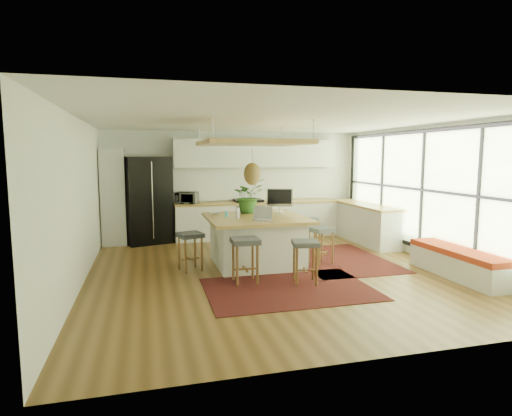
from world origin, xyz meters
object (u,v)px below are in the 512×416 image
object	(u,v)px
laptop	(262,214)
microwave	(187,197)
stool_near_left	(245,262)
stool_left_side	(190,251)
monitor	(280,200)
stool_right_back	(307,238)
fridge	(147,205)
stool_right_front	(321,246)
island	(256,240)
stool_near_right	(305,262)
island_plant	(248,199)

from	to	relation	value
laptop	microwave	distance (m)	3.28
stool_near_left	laptop	size ratio (longest dim) A/B	2.06
stool_left_side	microwave	distance (m)	2.86
monitor	stool_right_back	bearing A→B (deg)	21.66
monitor	fridge	bearing A→B (deg)	159.62
stool_right_front	monitor	xyz separation A→B (m)	(-0.60, 0.75, 0.83)
stool_near_left	stool_left_side	size ratio (longest dim) A/B	1.07
stool_left_side	laptop	distance (m)	1.49
island	laptop	size ratio (longest dim) A/B	5.13
stool_near_left	stool_near_right	xyz separation A→B (m)	(0.95, -0.28, 0.00)
stool_left_side	laptop	bearing A→B (deg)	-15.52
island	microwave	world-z (taller)	microwave
stool_right_back	island	bearing A→B (deg)	-159.58
monitor	island_plant	bearing A→B (deg)	-174.09
stool_near_right	monitor	world-z (taller)	monitor
stool_right_front	stool_right_back	bearing A→B (deg)	88.52
stool_left_side	island_plant	distance (m)	1.69
stool_right_front	island_plant	xyz separation A→B (m)	(-1.22, 0.90, 0.85)
stool_near_left	laptop	distance (m)	1.06
island	stool_near_left	size ratio (longest dim) A/B	2.49
stool_near_right	microwave	bearing A→B (deg)	110.80
island	laptop	world-z (taller)	laptop
monitor	microwave	size ratio (longest dim) A/B	1.06
stool_near_left	stool_right_front	xyz separation A→B (m)	(1.69, 0.81, 0.00)
fridge	laptop	size ratio (longest dim) A/B	5.73
stool_right_back	monitor	size ratio (longest dim) A/B	1.44
stool_near_left	island_plant	distance (m)	1.97
island	laptop	distance (m)	0.76
stool_near_right	island_plant	xyz separation A→B (m)	(-0.48, 1.99, 0.85)
stool_right_front	island_plant	size ratio (longest dim) A/B	1.02
monitor	island	bearing A→B (deg)	-124.55
fridge	stool_left_side	size ratio (longest dim) A/B	2.97
monitor	stool_near_left	bearing A→B (deg)	-105.13
stool_near_left	stool_left_side	distance (m)	1.27
stool_near_left	stool_right_front	distance (m)	1.88
stool_near_left	stool_near_right	distance (m)	0.99
stool_near_left	stool_left_side	xyz separation A→B (m)	(-0.79, 0.99, 0.00)
fridge	stool_right_front	bearing A→B (deg)	-58.52
island	fridge	bearing A→B (deg)	127.04
stool_near_right	island_plant	distance (m)	2.22
stool_right_back	laptop	xyz separation A→B (m)	(-1.24, -0.94, 0.70)
stool_near_left	monitor	size ratio (longest dim) A/B	1.37
stool_near_left	island_plant	xyz separation A→B (m)	(0.47, 1.72, 0.85)
stool_right_front	island_plant	distance (m)	1.74
monitor	stool_near_right	bearing A→B (deg)	-74.70
stool_right_front	microwave	size ratio (longest dim) A/B	1.41
microwave	island_plant	xyz separation A→B (m)	(1.05, -2.03, 0.11)
stool_near_right	stool_right_front	distance (m)	1.32
stool_left_side	monitor	xyz separation A→B (m)	(1.88, 0.57, 0.83)
laptop	monitor	xyz separation A→B (m)	(0.62, 0.92, 0.14)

